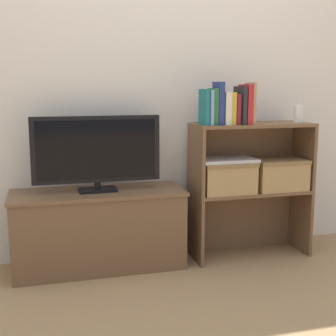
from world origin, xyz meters
TOP-DOWN VIEW (x-y plane):
  - ground_plane at (0.00, 0.00)m, footprint 16.00×16.00m
  - wall_back at (0.00, 0.41)m, footprint 10.00×0.05m
  - tv_stand at (-0.42, 0.19)m, footprint 1.02×0.39m
  - tv at (-0.42, 0.19)m, footprint 0.75×0.14m
  - bookshelf_lower_tier at (0.55, 0.20)m, footprint 0.75×0.29m
  - bookshelf_upper_tier at (0.55, 0.20)m, footprint 0.75×0.29m
  - book_teal at (0.21, 0.10)m, footprint 0.02×0.14m
  - book_skyblue at (0.24, 0.10)m, footprint 0.02×0.16m
  - book_forest at (0.27, 0.10)m, footprint 0.03×0.12m
  - book_navy at (0.30, 0.10)m, footprint 0.03×0.12m
  - book_ivory at (0.34, 0.10)m, footprint 0.04×0.13m
  - book_mustard at (0.38, 0.10)m, footprint 0.03×0.13m
  - book_maroon at (0.41, 0.10)m, footprint 0.02×0.13m
  - book_charcoal at (0.44, 0.10)m, footprint 0.03×0.16m
  - book_crimson at (0.48, 0.10)m, footprint 0.03×0.16m
  - book_tan at (0.51, 0.10)m, footprint 0.02×0.13m
  - baby_monitor at (0.86, 0.15)m, footprint 0.05×0.04m
  - storage_basket_left at (0.37, 0.13)m, footprint 0.34×0.26m
  - storage_basket_right at (0.72, 0.13)m, footprint 0.34×0.26m
  - laptop at (0.37, 0.13)m, footprint 0.36×0.24m

SIDE VIEW (x-z plane):
  - ground_plane at x=0.00m, z-range 0.00..0.00m
  - tv_stand at x=-0.42m, z-range 0.00..0.47m
  - bookshelf_lower_tier at x=0.55m, z-range 0.06..0.49m
  - storage_basket_left at x=0.37m, z-range 0.44..0.64m
  - storage_basket_right at x=0.72m, z-range 0.44..0.64m
  - laptop at x=0.37m, z-range 0.63..0.65m
  - bookshelf_upper_tier at x=0.55m, z-range 0.49..0.91m
  - tv at x=-0.42m, z-range 0.49..0.93m
  - baby_monitor at x=0.86m, z-range 0.84..0.98m
  - book_maroon at x=0.41m, z-range 0.86..1.04m
  - book_mustard at x=0.38m, z-range 0.86..1.05m
  - book_ivory at x=0.34m, z-range 0.86..1.05m
  - book_skyblue at x=0.24m, z-range 0.86..1.07m
  - book_teal at x=0.21m, z-range 0.86..1.07m
  - book_forest at x=0.27m, z-range 0.86..1.07m
  - book_charcoal at x=0.44m, z-range 0.86..1.09m
  - book_crimson at x=0.48m, z-range 0.86..1.10m
  - book_tan at x=0.51m, z-range 0.86..1.11m
  - book_navy at x=0.30m, z-range 0.86..1.11m
  - wall_back at x=0.00m, z-range 0.00..2.40m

